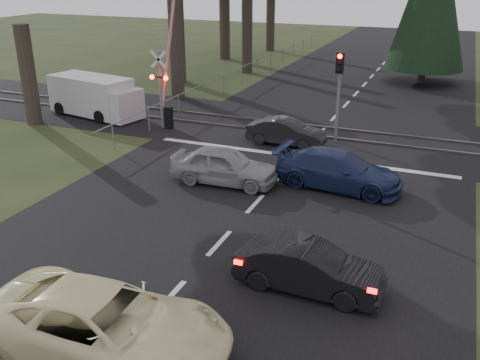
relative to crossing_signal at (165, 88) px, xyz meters
The scene contains 15 objects.
ground 12.37m from the crossing_signal, 53.38° to the right, with size 120.00×120.00×0.00m, color #283418.
road 7.56m from the crossing_signal, ahead, with size 14.00×100.00×0.01m, color black.
rail_corridor 7.88m from the crossing_signal, 16.92° to the left, with size 120.00×8.00×0.01m, color black.
stop_line 7.72m from the crossing_signal, 12.30° to the right, with size 13.00×0.35×0.00m, color silver.
rail_near 7.68m from the crossing_signal, 11.00° to the left, with size 120.00×0.12×0.10m, color #59544C.
rail_far 8.13m from the crossing_signal, 22.50° to the left, with size 120.00×0.12×0.10m, color #59544C.
crossing_signal is the anchor object (origin of this frame).
traffic_signal_center 8.36m from the crossing_signal, ahead, with size 0.32×0.48×4.10m.
fence_left 12.89m from the crossing_signal, 92.37° to the left, with size 0.10×36.00×1.20m, color slate, non-canonical shape.
cream_coupe 16.70m from the crossing_signal, 64.85° to the right, with size 2.48×5.38×1.50m, color #F4EDAF.
dark_hatchback 15.23m from the crossing_signal, 47.05° to the right, with size 1.29×3.70×1.22m, color black.
silver_car 7.88m from the crossing_signal, 44.53° to the right, with size 1.61×4.01×1.37m, color gray.
blue_sedan 10.55m from the crossing_signal, 24.15° to the right, with size 1.89×4.64×1.35m, color #19244B.
dark_car_far 6.45m from the crossing_signal, ahead, with size 1.24×3.55×1.17m, color black.
white_van 4.71m from the crossing_signal, behind, with size 5.61×2.92×2.09m.
Camera 1 is at (5.81, -12.59, 7.65)m, focal length 40.00 mm.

